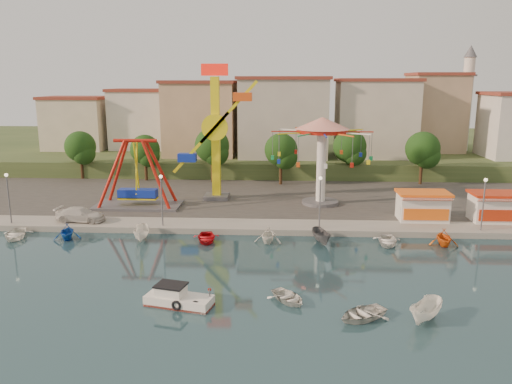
# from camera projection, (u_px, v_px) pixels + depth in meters

# --- Properties ---
(ground) EXTENTS (200.00, 200.00, 0.00)m
(ground) POSITION_uv_depth(u_px,v_px,m) (226.00, 282.00, 38.28)
(ground) COLOR #16313D
(ground) RESTS_ON ground
(quay_deck) EXTENTS (200.00, 100.00, 0.60)m
(quay_deck) POSITION_uv_depth(u_px,v_px,m) (261.00, 157.00, 98.63)
(quay_deck) COLOR #9E998E
(quay_deck) RESTS_ON ground
(asphalt_pad) EXTENTS (90.00, 28.00, 0.01)m
(asphalt_pad) POSITION_uv_depth(u_px,v_px,m) (251.00, 190.00, 67.38)
(asphalt_pad) COLOR #4C4944
(asphalt_pad) RESTS_ON quay_deck
(hill_terrace) EXTENTS (200.00, 60.00, 3.00)m
(hill_terrace) POSITION_uv_depth(u_px,v_px,m) (262.00, 148.00, 103.23)
(hill_terrace) COLOR #384C26
(hill_terrace) RESTS_ON ground
(pirate_ship_ride) EXTENTS (10.00, 5.00, 8.00)m
(pirate_ship_ride) POSITION_uv_depth(u_px,v_px,m) (137.00, 175.00, 58.03)
(pirate_ship_ride) COLOR #59595E
(pirate_ship_ride) RESTS_ON quay_deck
(kamikaze_tower) EXTENTS (7.08, 3.10, 16.50)m
(kamikaze_tower) POSITION_uv_depth(u_px,v_px,m) (218.00, 136.00, 60.87)
(kamikaze_tower) COLOR #59595E
(kamikaze_tower) RESTS_ON quay_deck
(wave_swinger) EXTENTS (11.60, 11.60, 10.40)m
(wave_swinger) POSITION_uv_depth(u_px,v_px,m) (322.00, 141.00, 58.47)
(wave_swinger) COLOR #59595E
(wave_swinger) RESTS_ON quay_deck
(booth_left) EXTENTS (5.40, 3.78, 3.08)m
(booth_left) POSITION_uv_depth(u_px,v_px,m) (423.00, 206.00, 52.88)
(booth_left) COLOR white
(booth_left) RESTS_ON quay_deck
(booth_mid) EXTENTS (5.40, 3.78, 3.08)m
(booth_mid) POSITION_uv_depth(u_px,v_px,m) (496.00, 207.00, 52.48)
(booth_mid) COLOR white
(booth_mid) RESTS_ON quay_deck
(lamp_post_0) EXTENTS (0.14, 0.14, 5.00)m
(lamp_post_0) POSITION_uv_depth(u_px,v_px,m) (9.00, 200.00, 51.52)
(lamp_post_0) COLOR #59595E
(lamp_post_0) RESTS_ON quay_deck
(lamp_post_1) EXTENTS (0.14, 0.14, 5.00)m
(lamp_post_1) POSITION_uv_depth(u_px,v_px,m) (162.00, 202.00, 50.69)
(lamp_post_1) COLOR #59595E
(lamp_post_1) RESTS_ON quay_deck
(lamp_post_2) EXTENTS (0.14, 0.14, 5.00)m
(lamp_post_2) POSITION_uv_depth(u_px,v_px,m) (320.00, 204.00, 49.85)
(lamp_post_2) COLOR #59595E
(lamp_post_2) RESTS_ON quay_deck
(lamp_post_3) EXTENTS (0.14, 0.14, 5.00)m
(lamp_post_3) POSITION_uv_depth(u_px,v_px,m) (483.00, 206.00, 49.02)
(lamp_post_3) COLOR #59595E
(lamp_post_3) RESTS_ON quay_deck
(tree_0) EXTENTS (4.60, 4.60, 7.19)m
(tree_0) POSITION_uv_depth(u_px,v_px,m) (80.00, 147.00, 74.46)
(tree_0) COLOR #382314
(tree_0) RESTS_ON quay_deck
(tree_1) EXTENTS (4.35, 4.35, 6.80)m
(tree_1) POSITION_uv_depth(u_px,v_px,m) (145.00, 150.00, 73.29)
(tree_1) COLOR #382314
(tree_1) RESTS_ON quay_deck
(tree_2) EXTENTS (5.02, 5.02, 7.85)m
(tree_2) POSITION_uv_depth(u_px,v_px,m) (212.00, 146.00, 72.19)
(tree_2) COLOR #382314
(tree_2) RESTS_ON quay_deck
(tree_3) EXTENTS (4.68, 4.68, 7.32)m
(tree_3) POSITION_uv_depth(u_px,v_px,m) (281.00, 150.00, 70.34)
(tree_3) COLOR #382314
(tree_3) RESTS_ON quay_deck
(tree_4) EXTENTS (4.86, 4.86, 7.60)m
(tree_4) POSITION_uv_depth(u_px,v_px,m) (350.00, 146.00, 72.69)
(tree_4) COLOR #382314
(tree_4) RESTS_ON quay_deck
(tree_5) EXTENTS (4.83, 4.83, 7.54)m
(tree_5) POSITION_uv_depth(u_px,v_px,m) (423.00, 149.00, 70.41)
(tree_5) COLOR #382314
(tree_5) RESTS_ON quay_deck
(building_0) EXTENTS (9.26, 9.53, 11.87)m
(building_0) POSITION_uv_depth(u_px,v_px,m) (57.00, 119.00, 82.94)
(building_0) COLOR beige
(building_0) RESTS_ON hill_terrace
(building_1) EXTENTS (12.33, 9.01, 8.63)m
(building_1) POSITION_uv_depth(u_px,v_px,m) (138.00, 126.00, 87.85)
(building_1) COLOR silver
(building_1) RESTS_ON hill_terrace
(building_2) EXTENTS (11.95, 9.28, 11.23)m
(building_2) POSITION_uv_depth(u_px,v_px,m) (212.00, 118.00, 87.45)
(building_2) COLOR tan
(building_2) RESTS_ON hill_terrace
(building_3) EXTENTS (12.59, 10.50, 9.20)m
(building_3) POSITION_uv_depth(u_px,v_px,m) (291.00, 126.00, 83.88)
(building_3) COLOR beige
(building_3) RESTS_ON hill_terrace
(building_4) EXTENTS (10.75, 9.23, 9.24)m
(building_4) POSITION_uv_depth(u_px,v_px,m) (368.00, 125.00, 86.49)
(building_4) COLOR beige
(building_4) RESTS_ON hill_terrace
(building_5) EXTENTS (12.77, 10.96, 11.21)m
(building_5) POSITION_uv_depth(u_px,v_px,m) (450.00, 120.00, 83.76)
(building_5) COLOR tan
(building_5) RESTS_ON hill_terrace
(minaret) EXTENTS (2.80, 2.80, 18.00)m
(minaret) POSITION_uv_depth(u_px,v_px,m) (467.00, 96.00, 86.28)
(minaret) COLOR silver
(minaret) RESTS_ON hill_terrace
(cabin_motorboat) EXTENTS (4.91, 2.80, 1.63)m
(cabin_motorboat) POSITION_uv_depth(u_px,v_px,m) (177.00, 299.00, 34.32)
(cabin_motorboat) COLOR white
(cabin_motorboat) RESTS_ON ground
(rowboat_a) EXTENTS (3.64, 3.85, 0.65)m
(rowboat_a) POSITION_uv_depth(u_px,v_px,m) (288.00, 297.00, 34.89)
(rowboat_a) COLOR white
(rowboat_a) RESTS_ON ground
(rowboat_b) EXTENTS (4.39, 4.12, 0.74)m
(rowboat_b) POSITION_uv_depth(u_px,v_px,m) (362.00, 314.00, 32.34)
(rowboat_b) COLOR silver
(rowboat_b) RESTS_ON ground
(skiff) EXTENTS (3.33, 3.69, 1.40)m
(skiff) POSITION_uv_depth(u_px,v_px,m) (426.00, 312.00, 31.89)
(skiff) COLOR white
(skiff) RESTS_ON ground
(van) EXTENTS (5.28, 2.45, 1.49)m
(van) POSITION_uv_depth(u_px,v_px,m) (81.00, 214.00, 52.51)
(van) COLOR silver
(van) RESTS_ON quay_deck
(moored_boat_0) EXTENTS (3.68, 4.50, 0.81)m
(moored_boat_0) POSITION_uv_depth(u_px,v_px,m) (15.00, 234.00, 48.88)
(moored_boat_0) COLOR white
(moored_boat_0) RESTS_ON ground
(moored_boat_1) EXTENTS (3.35, 3.62, 1.57)m
(moored_boat_1) POSITION_uv_depth(u_px,v_px,m) (67.00, 231.00, 48.52)
(moored_boat_1) COLOR #144FB6
(moored_boat_1) RESTS_ON ground
(moored_boat_2) EXTENTS (1.93, 3.83, 1.41)m
(moored_boat_2) POSITION_uv_depth(u_px,v_px,m) (142.00, 233.00, 48.16)
(moored_boat_2) COLOR white
(moored_boat_2) RESTS_ON ground
(moored_boat_3) EXTENTS (3.05, 3.91, 0.74)m
(moored_boat_3) POSITION_uv_depth(u_px,v_px,m) (206.00, 238.00, 47.91)
(moored_boat_3) COLOR red
(moored_boat_3) RESTS_ON ground
(moored_boat_4) EXTENTS (3.06, 3.40, 1.59)m
(moored_boat_4) POSITION_uv_depth(u_px,v_px,m) (268.00, 235.00, 47.50)
(moored_boat_4) COLOR white
(moored_boat_4) RESTS_ON ground
(moored_boat_5) EXTENTS (2.20, 3.73, 1.36)m
(moored_boat_5) POSITION_uv_depth(u_px,v_px,m) (322.00, 237.00, 47.26)
(moored_boat_5) COLOR #4F5053
(moored_boat_5) RESTS_ON ground
(moored_boat_6) EXTENTS (3.14, 4.01, 0.76)m
(moored_boat_6) POSITION_uv_depth(u_px,v_px,m) (387.00, 241.00, 47.01)
(moored_boat_6) COLOR white
(moored_boat_6) RESTS_ON ground
(moored_boat_7) EXTENTS (2.85, 3.25, 1.62)m
(moored_boat_7) POSITION_uv_depth(u_px,v_px,m) (444.00, 237.00, 46.64)
(moored_boat_7) COLOR orange
(moored_boat_7) RESTS_ON ground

